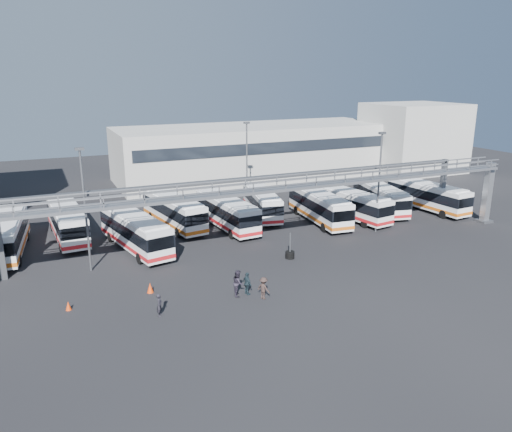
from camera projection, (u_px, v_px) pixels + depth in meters
name	position (u px, v px, depth m)	size (l,w,h in m)	color
ground	(308.00, 274.00, 40.51)	(140.00, 140.00, 0.00)	black
gantry	(277.00, 193.00, 44.14)	(51.40, 5.15, 7.10)	gray
warehouse	(254.00, 151.00, 77.46)	(42.00, 14.00, 8.00)	#9E9E99
building_right	(413.00, 138.00, 81.97)	(14.00, 12.00, 11.00)	#B2B2AD
light_pole_left	(85.00, 204.00, 39.68)	(0.70, 0.35, 10.21)	#4C4F54
light_pole_mid	(379.00, 177.00, 49.78)	(0.70, 0.35, 10.21)	#4C4F54
light_pole_back	(247.00, 160.00, 59.80)	(0.70, 0.35, 10.21)	#4C4F54
bus_0	(7.00, 234.00, 44.57)	(3.60, 11.36, 3.39)	silver
bus_1	(67.00, 221.00, 48.65)	(3.23, 11.20, 3.36)	silver
bus_2	(135.00, 231.00, 45.56)	(4.75, 11.39, 3.37)	silver
bus_3	(174.00, 210.00, 52.45)	(4.27, 11.27, 3.34)	silver
bus_4	(227.00, 212.00, 52.03)	(3.37, 10.96, 3.28)	silver
bus_5	(262.00, 202.00, 56.36)	(4.35, 10.41, 3.08)	silver
bus_6	(319.00, 206.00, 54.21)	(3.48, 11.15, 3.33)	silver
bus_7	(351.00, 203.00, 55.39)	(4.01, 10.83, 3.21)	silver
bus_8	(381.00, 197.00, 58.45)	(4.51, 10.69, 3.16)	silver
bus_9	(428.00, 195.00, 58.90)	(3.40, 11.00, 3.29)	silver
pedestrian_a	(159.00, 305.00, 33.40)	(0.57, 0.37, 1.57)	black
pedestrian_b	(238.00, 283.00, 36.41)	(0.95, 0.74, 1.96)	#25212D
pedestrian_c	(264.00, 288.00, 35.88)	(1.07, 0.62, 1.66)	#302320
pedestrian_d	(247.00, 284.00, 36.56)	(1.01, 0.42, 1.73)	#19272E
cone_left	(68.00, 306.00, 34.31)	(0.40, 0.40, 0.64)	red
cone_right	(150.00, 288.00, 37.02)	(0.48, 0.48, 0.77)	red
tire_stack	(290.00, 254.00, 43.85)	(0.82, 0.82, 2.33)	black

